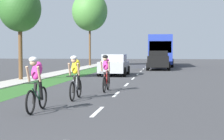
% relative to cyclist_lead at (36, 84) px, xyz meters
% --- Properties ---
extents(ground_plane, '(120.00, 120.00, 0.00)m').
position_rel_cyclist_lead_xyz_m(ground_plane, '(1.72, 13.49, -0.81)').
color(ground_plane, '#38383A').
extents(grass_verge, '(1.85, 70.00, 0.01)m').
position_rel_cyclist_lead_xyz_m(grass_verge, '(-2.82, 13.49, -0.81)').
color(grass_verge, '#2D6026').
rests_on(grass_verge, ground_plane).
extents(sidewalk_concrete, '(1.62, 70.00, 0.10)m').
position_rel_cyclist_lead_xyz_m(sidewalk_concrete, '(-4.55, 13.49, -0.81)').
color(sidewalk_concrete, '#B2ADA3').
rests_on(sidewalk_concrete, ground_plane).
extents(lane_markings_center, '(0.12, 53.49, 0.01)m').
position_rel_cyclist_lead_xyz_m(lane_markings_center, '(1.72, 17.49, -0.81)').
color(lane_markings_center, white).
rests_on(lane_markings_center, ground_plane).
extents(cyclist_lead, '(0.42, 1.72, 1.58)m').
position_rel_cyclist_lead_xyz_m(cyclist_lead, '(0.00, 0.00, 0.00)').
color(cyclist_lead, black).
rests_on(cyclist_lead, ground_plane).
extents(cyclist_trailing, '(0.42, 1.72, 1.58)m').
position_rel_cyclist_lead_xyz_m(cyclist_trailing, '(0.46, 2.81, 0.00)').
color(cyclist_trailing, black).
rests_on(cyclist_trailing, ground_plane).
extents(cyclist_distant, '(0.42, 1.72, 1.58)m').
position_rel_cyclist_lead_xyz_m(cyclist_distant, '(1.15, 5.54, 0.00)').
color(cyclist_distant, black).
rests_on(cyclist_distant, ground_plane).
extents(sedan_silver, '(1.98, 4.30, 1.52)m').
position_rel_cyclist_lead_xyz_m(sedan_silver, '(0.12, 16.04, -0.04)').
color(sedan_silver, '#A5A8AD').
rests_on(sedan_silver, ground_plane).
extents(suv_black, '(2.15, 4.70, 1.79)m').
position_rel_cyclist_lead_xyz_m(suv_black, '(3.19, 24.56, 0.14)').
color(suv_black, black).
rests_on(suv_black, ground_plane).
extents(bus_blue, '(2.78, 11.60, 3.48)m').
position_rel_cyclist_lead_xyz_m(bus_blue, '(3.34, 33.35, 1.17)').
color(bus_blue, '#23389E').
rests_on(bus_blue, ground_plane).
extents(pickup_maroon, '(2.22, 5.10, 1.64)m').
position_rel_cyclist_lead_xyz_m(pickup_maroon, '(3.16, 50.48, 0.02)').
color(pickup_maroon, maroon).
rests_on(pickup_maroon, ground_plane).
extents(street_tree_near, '(2.52, 2.52, 5.67)m').
position_rel_cyclist_lead_xyz_m(street_tree_near, '(-4.87, 10.91, 3.44)').
color(street_tree_near, brown).
rests_on(street_tree_near, ground_plane).
extents(street_tree_far, '(4.22, 4.22, 8.82)m').
position_rel_cyclist_lead_xyz_m(street_tree_far, '(-5.04, 32.91, 5.67)').
color(street_tree_far, brown).
rests_on(street_tree_far, ground_plane).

